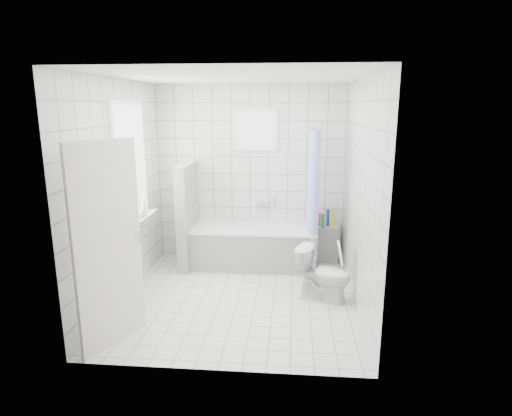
{
  "coord_description": "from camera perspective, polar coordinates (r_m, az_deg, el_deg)",
  "views": [
    {
      "loc": [
        0.63,
        -4.82,
        2.29
      ],
      "look_at": [
        0.19,
        0.35,
        1.05
      ],
      "focal_mm": 30.0,
      "sensor_mm": 36.0,
      "label": 1
    }
  ],
  "objects": [
    {
      "name": "shower_curtain",
      "position": [
        5.92,
        7.65,
        1.72
      ],
      "size": [
        0.14,
        0.48,
        1.78
      ],
      "primitive_type": null,
      "color": "#526CF0",
      "rests_on": "curtain_rod"
    },
    {
      "name": "curtain_rod",
      "position": [
        5.93,
        7.87,
        10.52
      ],
      "size": [
        0.02,
        0.8,
        0.02
      ],
      "primitive_type": "cylinder",
      "rotation": [
        1.57,
        0.0,
        0.0
      ],
      "color": "silver",
      "rests_on": "wall_back"
    },
    {
      "name": "door",
      "position": [
        4.28,
        -19.06,
        -4.86
      ],
      "size": [
        0.36,
        0.75,
        2.0
      ],
      "primitive_type": "cube",
      "rotation": [
        0.0,
        0.0,
        -0.42
      ],
      "color": "silver",
      "rests_on": "ground"
    },
    {
      "name": "partition_wall",
      "position": [
        6.27,
        -9.05,
        -0.94
      ],
      "size": [
        0.15,
        0.85,
        1.5
      ],
      "primitive_type": "cube",
      "color": "white",
      "rests_on": "ground"
    },
    {
      "name": "wall_front",
      "position": [
        3.52,
        -5.6,
        -2.96
      ],
      "size": [
        2.8,
        0.02,
        2.6
      ],
      "primitive_type": "cube",
      "color": "white",
      "rests_on": "ground"
    },
    {
      "name": "ledge_bottles",
      "position": [
        6.39,
        9.35,
        -1.43
      ],
      "size": [
        0.22,
        0.18,
        0.28
      ],
      "color": "#FFF01A",
      "rests_on": "tiled_ledge"
    },
    {
      "name": "window_left",
      "position": [
        5.53,
        -16.23,
        5.75
      ],
      "size": [
        0.01,
        0.9,
        1.4
      ],
      "primitive_type": "cube",
      "color": "white",
      "rests_on": "wall_left"
    },
    {
      "name": "bathtub",
      "position": [
        6.29,
        -0.26,
        -5.08
      ],
      "size": [
        1.78,
        0.77,
        0.58
      ],
      "color": "white",
      "rests_on": "ground"
    },
    {
      "name": "wall_back",
      "position": [
        6.43,
        -0.77,
        4.58
      ],
      "size": [
        2.8,
        0.02,
        2.6
      ],
      "primitive_type": "cube",
      "color": "white",
      "rests_on": "ground"
    },
    {
      "name": "window_sill",
      "position": [
        5.66,
        -15.32,
        -1.69
      ],
      "size": [
        0.18,
        1.02,
        0.08
      ],
      "primitive_type": "cube",
      "color": "white",
      "rests_on": "wall_left"
    },
    {
      "name": "ceiling",
      "position": [
        4.87,
        -2.65,
        17.08
      ],
      "size": [
        3.0,
        3.0,
        0.0
      ],
      "primitive_type": "plane",
      "rotation": [
        3.14,
        0.0,
        0.0
      ],
      "color": "white",
      "rests_on": "ground"
    },
    {
      "name": "ground",
      "position": [
        5.37,
        -2.34,
        -11.8
      ],
      "size": [
        3.0,
        3.0,
        0.0
      ],
      "primitive_type": "plane",
      "color": "white",
      "rests_on": "ground"
    },
    {
      "name": "wall_right",
      "position": [
        4.98,
        13.71,
        1.59
      ],
      "size": [
        0.02,
        3.0,
        2.6
      ],
      "primitive_type": "cube",
      "color": "white",
      "rests_on": "ground"
    },
    {
      "name": "window_back",
      "position": [
        6.31,
        0.09,
        10.35
      ],
      "size": [
        0.5,
        0.01,
        0.5
      ],
      "primitive_type": "cube",
      "color": "white",
      "rests_on": "wall_back"
    },
    {
      "name": "toilet",
      "position": [
        5.25,
        9.03,
        -8.7
      ],
      "size": [
        0.73,
        0.57,
        0.65
      ],
      "primitive_type": "imported",
      "rotation": [
        0.0,
        0.0,
        1.21
      ],
      "color": "white",
      "rests_on": "ground"
    },
    {
      "name": "tub_faucet",
      "position": [
        6.46,
        0.88,
        0.56
      ],
      "size": [
        0.18,
        0.06,
        0.06
      ],
      "primitive_type": "cube",
      "color": "silver",
      "rests_on": "wall_back"
    },
    {
      "name": "sill_bottles",
      "position": [
        5.63,
        -15.27,
        -0.18
      ],
      "size": [
        0.17,
        0.47,
        0.28
      ],
      "color": "silver",
      "rests_on": "window_sill"
    },
    {
      "name": "wall_left",
      "position": [
        5.32,
        -17.62,
        2.08
      ],
      "size": [
        0.02,
        3.0,
        2.6
      ],
      "primitive_type": "cube",
      "color": "white",
      "rests_on": "ground"
    },
    {
      "name": "tiled_ledge",
      "position": [
        6.54,
        9.14,
        -4.68
      ],
      "size": [
        0.4,
        0.24,
        0.55
      ],
      "primitive_type": "cube",
      "color": "white",
      "rests_on": "ground"
    }
  ]
}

